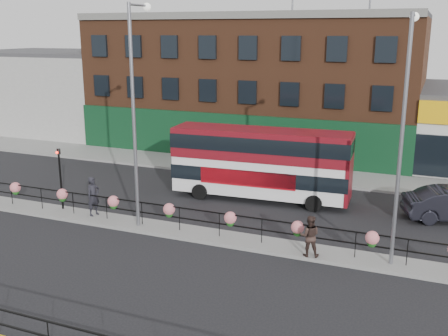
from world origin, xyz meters
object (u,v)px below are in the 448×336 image
at_px(lamp_column_west, 136,98).
at_px(lamp_column_east, 404,120).
at_px(pedestrian_a, 93,196).
at_px(double_decker_bus, 261,157).
at_px(pedestrian_b, 310,236).

xyz_separation_m(lamp_column_west, lamp_column_east, (11.53, 0.11, -0.32)).
bearing_deg(pedestrian_a, double_decker_bus, -34.21).
relative_size(pedestrian_a, lamp_column_east, 0.20).
relative_size(lamp_column_west, lamp_column_east, 1.06).
height_order(pedestrian_a, lamp_column_east, lamp_column_east).
bearing_deg(pedestrian_a, lamp_column_west, -78.35).
distance_m(double_decker_bus, lamp_column_east, 10.24).
height_order(double_decker_bus, pedestrian_b, double_decker_bus).
bearing_deg(lamp_column_west, pedestrian_b, -4.35).
bearing_deg(pedestrian_b, double_decker_bus, -70.15).
height_order(double_decker_bus, lamp_column_west, lamp_column_west).
relative_size(double_decker_bus, pedestrian_a, 5.01).
distance_m(double_decker_bus, lamp_column_west, 8.25).
xyz_separation_m(double_decker_bus, lamp_column_east, (7.52, -6.03, 3.44)).
distance_m(pedestrian_a, lamp_column_east, 15.08).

